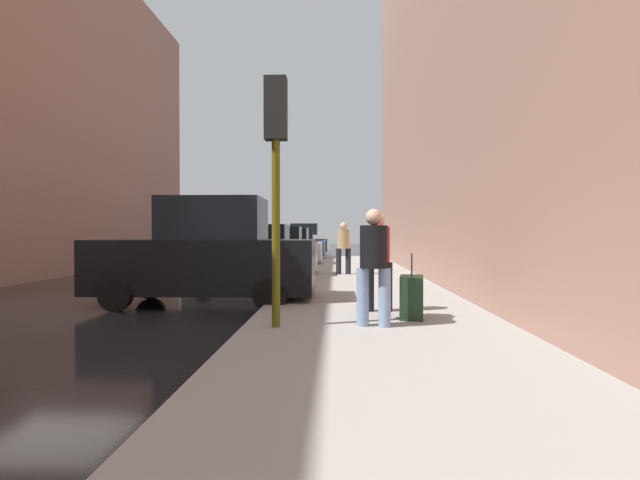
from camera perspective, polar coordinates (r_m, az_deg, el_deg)
The scene contains 14 objects.
ground_plane at distance 10.98m, azimuth -27.67°, elevation -7.19°, with size 120.00×120.00×0.00m, color black.
sidewalk at distance 9.57m, azimuth 5.69°, elevation -7.82°, with size 4.00×40.00×0.15m, color gray.
parked_black_suv at distance 10.74m, azimuth -12.80°, elevation -1.76°, with size 4.61×2.07×2.25m.
parked_gray_coupe at distance 16.56m, azimuth -7.55°, elevation -1.49°, with size 4.21×2.08×1.79m.
parked_silver_sedan at distance 22.46m, azimuth -5.04°, elevation -0.88°, with size 4.21×2.07×1.79m.
parked_blue_sedan at distance 27.86m, azimuth -3.68°, elevation -0.55°, with size 4.25×2.16×1.79m.
parked_dark_green_sedan at distance 33.65m, azimuth -2.71°, elevation -0.32°, with size 4.27×2.19×1.79m.
parked_white_van at distance 39.23m, azimuth -2.04°, elevation 0.11°, with size 4.61×2.07×2.25m.
fire_hydrant at distance 14.43m, azimuth -1.75°, elevation -3.22°, with size 0.42×0.22×0.70m.
traffic_light at distance 7.34m, azimuth -5.06°, elevation 10.60°, with size 0.32×0.32×3.60m.
pedestrian_in_red_jacket at distance 8.72m, azimuth 6.66°, elevation -1.86°, with size 0.51×0.42×1.71m.
pedestrian_in_tan_coat at distance 16.45m, azimuth 2.69°, elevation -0.61°, with size 0.52×0.45×1.71m.
pedestrian_in_jeans at distance 7.29m, azimuth 6.15°, elevation -2.38°, with size 0.53×0.47×1.71m.
rolling_suitcase at distance 8.11m, azimuth 10.44°, elevation -6.43°, with size 0.45×0.61×1.04m.
Camera 1 is at (5.38, -9.45, 1.51)m, focal length 28.00 mm.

